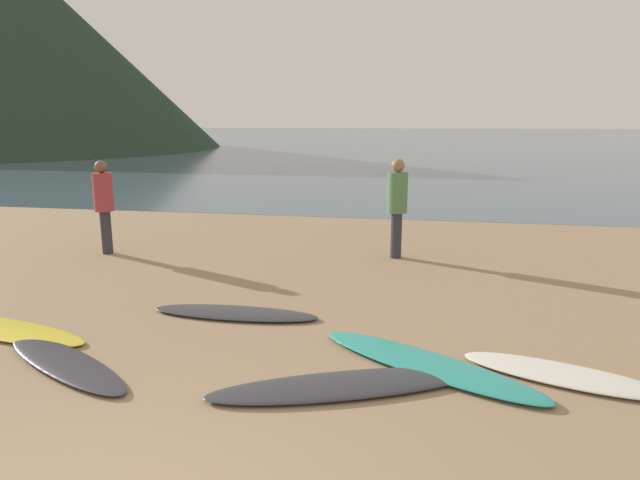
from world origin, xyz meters
name	(u,v)px	position (x,y,z in m)	size (l,w,h in m)	color
ground_plane	(335,239)	(0.00, 10.00, -0.10)	(120.00, 120.00, 0.20)	#997C5B
ocean_water	(409,139)	(0.00, 62.14, 0.00)	(140.00, 100.00, 0.01)	#475B6B
headland_hill	(5,45)	(-30.00, 38.16, 7.78)	(31.88, 31.88, 15.57)	#1E3323
surfboard_0	(4,329)	(-3.07, 3.58, 0.04)	(2.49, 0.58, 0.07)	yellow
surfboard_1	(65,363)	(-1.76, 2.85, 0.04)	(2.24, 0.51, 0.07)	#333338
surfboard_2	(235,313)	(-0.49, 4.65, 0.04)	(2.23, 0.56, 0.07)	#333338
surfboard_3	(343,385)	(1.21, 2.87, 0.04)	(2.66, 0.60, 0.08)	#333338
surfboard_4	(427,364)	(2.01, 3.49, 0.04)	(2.64, 0.60, 0.09)	teal
surfboard_5	(564,375)	(3.36, 3.50, 0.04)	(2.01, 0.58, 0.08)	silver
person_0	(104,199)	(-4.01, 7.51, 1.04)	(0.36, 0.36, 1.77)	#2D2D38
person_1	(397,200)	(1.43, 8.18, 1.07)	(0.37, 0.37, 1.82)	#2D2D38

